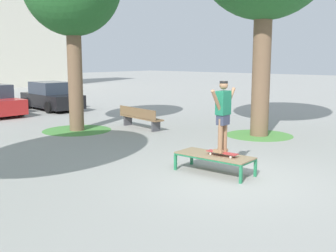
% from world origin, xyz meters
% --- Properties ---
extents(ground_plane, '(120.00, 120.00, 0.00)m').
position_xyz_m(ground_plane, '(0.00, 0.00, 0.00)').
color(ground_plane, '#999993').
extents(skate_box, '(0.85, 1.93, 0.46)m').
position_xyz_m(skate_box, '(0.14, 0.56, 0.41)').
color(skate_box, '#237A4C').
rests_on(skate_box, ground).
extents(skateboard, '(0.23, 0.81, 0.09)m').
position_xyz_m(skateboard, '(0.15, 0.34, 0.54)').
color(skateboard, '#B23333').
rests_on(skateboard, skate_box).
extents(skater, '(1.00, 0.29, 1.69)m').
position_xyz_m(skater, '(0.15, 0.34, 1.53)').
color(skater, '#8E6647').
rests_on(skater, skateboard).
extents(grass_patch_near_right, '(2.42, 2.42, 0.01)m').
position_xyz_m(grass_patch_near_right, '(5.32, 2.24, 0.00)').
color(grass_patch_near_right, '#519342').
rests_on(grass_patch_near_right, ground).
extents(grass_patch_mid_back, '(2.64, 2.64, 0.01)m').
position_xyz_m(grass_patch_mid_back, '(1.59, 8.05, 0.00)').
color(grass_patch_mid_back, '#47893D').
rests_on(grass_patch_mid_back, ground).
extents(car_black, '(2.24, 4.35, 1.50)m').
position_xyz_m(car_black, '(4.67, 14.50, 0.69)').
color(car_black, black).
rests_on(car_black, ground).
extents(park_bench, '(0.82, 2.44, 0.83)m').
position_xyz_m(park_bench, '(3.53, 6.55, 0.45)').
color(park_bench, brown).
rests_on(park_bench, ground).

